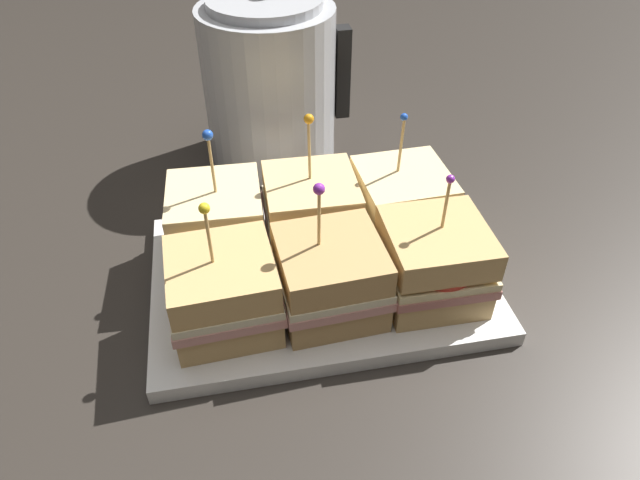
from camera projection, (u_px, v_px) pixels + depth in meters
name	position (u px, v px, depth m)	size (l,w,h in m)	color
ground_plane	(320.00, 282.00, 0.65)	(6.00, 6.00, 0.00)	#2D2823
serving_platter	(320.00, 276.00, 0.65)	(0.37, 0.26, 0.02)	white
sandwich_front_left	(224.00, 292.00, 0.56)	(0.11, 0.11, 0.15)	tan
sandwich_front_center	(330.00, 277.00, 0.57)	(0.11, 0.11, 0.15)	tan
sandwich_front_right	(433.00, 262.00, 0.59)	(0.11, 0.11, 0.15)	tan
sandwich_back_left	(217.00, 223.00, 0.64)	(0.11, 0.11, 0.16)	beige
sandwich_back_center	(310.00, 212.00, 0.65)	(0.11, 0.11, 0.16)	#DBB77A
sandwich_back_right	(402.00, 203.00, 0.67)	(0.11, 0.11, 0.15)	beige
kettle_steel	(270.00, 83.00, 0.79)	(0.21, 0.18, 0.25)	#B7BABF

